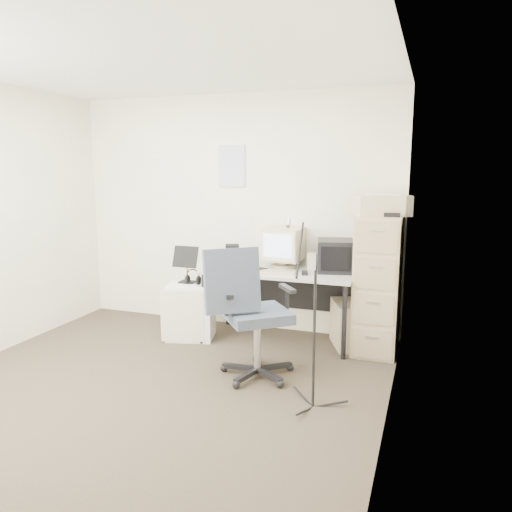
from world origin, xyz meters
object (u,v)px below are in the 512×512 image
(office_chair, at_px, (257,312))
(desk, at_px, (280,305))
(filing_cabinet, at_px, (378,284))
(side_cart, at_px, (191,311))

(office_chair, bearing_deg, desk, 55.73)
(filing_cabinet, height_order, office_chair, filing_cabinet)
(desk, bearing_deg, filing_cabinet, 1.81)
(filing_cabinet, distance_m, office_chair, 1.29)
(desk, distance_m, office_chair, 0.94)
(office_chair, height_order, side_cart, office_chair)
(desk, xyz_separation_m, office_chair, (0.08, -0.92, 0.19))
(desk, height_order, side_cart, desk)
(filing_cabinet, bearing_deg, office_chair, -132.62)
(filing_cabinet, relative_size, desk, 0.87)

